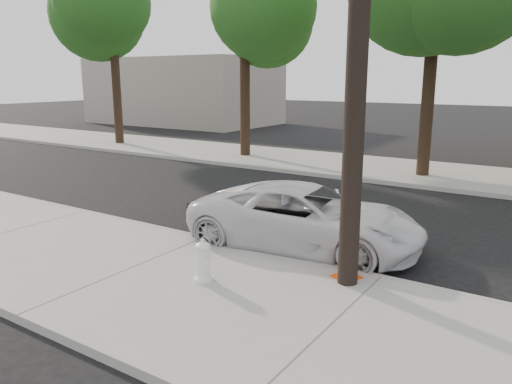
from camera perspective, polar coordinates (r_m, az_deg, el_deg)
ground at (r=12.70m, az=0.15°, el=-3.34°), size 120.00×120.00×0.00m
near_sidewalk at (r=9.56m, az=-14.25°, el=-8.88°), size 90.00×4.40×0.15m
far_sidewalk at (r=20.16m, az=13.48°, el=2.66°), size 90.00×5.00×0.15m
curb_near at (r=11.06m, az=-5.84°, el=-5.51°), size 90.00×0.12×0.16m
building_far at (r=40.30m, az=-8.32°, el=11.35°), size 14.00×8.00×5.00m
utility_pole at (r=8.18m, az=11.77°, el=20.64°), size 1.40×0.34×9.00m
tree_a at (r=27.44m, az=-16.08°, el=18.72°), size 4.65×4.50×9.00m
tree_b at (r=22.27m, az=-1.11°, el=19.66°), size 4.34×4.20×8.45m
police_cruiser at (r=10.57m, az=5.70°, el=-2.93°), size 5.14×2.79×1.37m
fire_hydrant at (r=8.66m, az=-6.05°, el=-7.96°), size 0.38×0.34×0.70m
traffic_cone at (r=8.87m, az=10.40°, el=-7.25°), size 0.53×0.53×0.80m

